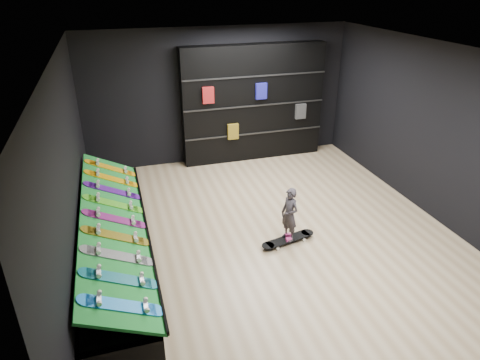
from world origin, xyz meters
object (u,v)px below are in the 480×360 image
object	(u,v)px
back_shelving	(253,103)
display_rack	(115,247)
floor_skateboard	(288,241)
child	(289,224)

from	to	relation	value
back_shelving	display_rack	bearing A→B (deg)	-134.94
display_rack	back_shelving	bearing A→B (deg)	45.06
back_shelving	floor_skateboard	world-z (taller)	back_shelving
back_shelving	floor_skateboard	bearing A→B (deg)	-99.33
back_shelving	floor_skateboard	distance (m)	3.91
display_rack	back_shelving	distance (m)	4.81
floor_skateboard	child	size ratio (longest dim) A/B	1.81
display_rack	back_shelving	world-z (taller)	back_shelving
display_rack	floor_skateboard	bearing A→B (deg)	-6.89
display_rack	floor_skateboard	distance (m)	2.74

